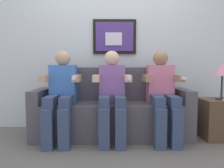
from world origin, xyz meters
The scene contains 9 objects.
ground_plane centered at (0.00, 0.00, 0.00)m, with size 5.69×5.69×0.00m, color #66605B.
back_wall_assembly centered at (0.00, 0.76, 1.30)m, with size 4.38×0.10×2.60m.
couch centered at (0.00, 0.33, 0.31)m, with size 1.98×0.58×0.90m.
person_on_left centered at (-0.62, 0.16, 0.61)m, with size 0.46×0.56×1.11m.
person_in_middle centered at (0.00, 0.16, 0.61)m, with size 0.46×0.56×1.11m.
person_on_right centered at (0.62, 0.16, 0.61)m, with size 0.46×0.56×1.11m.
side_table_right centered at (1.34, 0.22, 0.25)m, with size 0.40×0.40×0.50m.
table_lamp centered at (1.37, 0.20, 0.86)m, with size 0.22×0.22×0.46m.
spare_remote_on_table centered at (1.36, 0.12, 0.51)m, with size 0.04×0.13×0.02m, color white.
Camera 1 is at (-0.04, -2.30, 0.90)m, focal length 32.52 mm.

